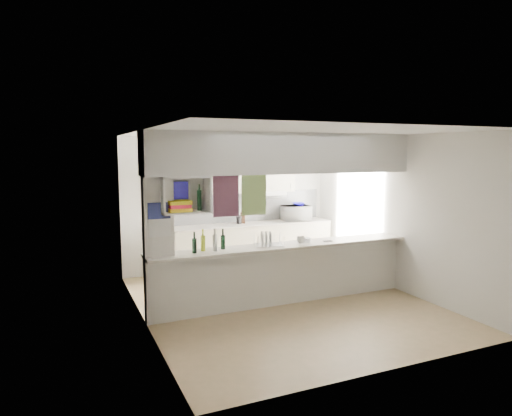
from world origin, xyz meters
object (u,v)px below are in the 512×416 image
microwave (296,213)px  wine_bottles (209,243)px  dish_rack (269,240)px  bowl (298,204)px

microwave → wine_bottles: size_ratio=1.08×
microwave → dish_rack: microwave is taller
microwave → dish_rack: (-1.58, -2.03, -0.06)m
microwave → dish_rack: size_ratio=1.13×
bowl → dish_rack: 2.61m
dish_rack → wine_bottles: bearing=-164.1°
dish_rack → wine_bottles: 0.95m
microwave → bowl: (0.05, -0.01, 0.18)m
microwave → wine_bottles: 3.25m
wine_bottles → microwave: bearing=39.1°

